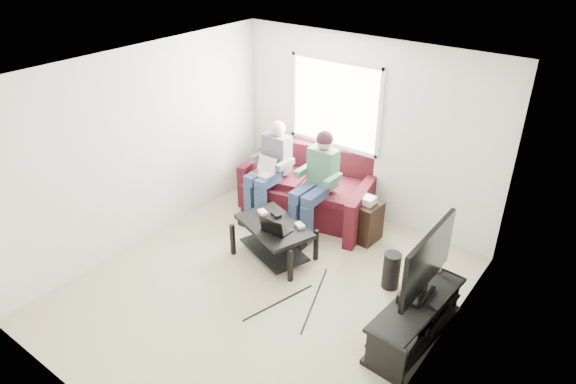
{
  "coord_description": "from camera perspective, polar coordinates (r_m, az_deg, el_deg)",
  "views": [
    {
      "loc": [
        3.16,
        -3.71,
        3.97
      ],
      "look_at": [
        -0.09,
        0.6,
        1.03
      ],
      "focal_mm": 32.0,
      "sensor_mm": 36.0,
      "label": 1
    }
  ],
  "objects": [
    {
      "name": "controller_b",
      "position": [
        6.68,
        -1.31,
        -2.53
      ],
      "size": [
        0.16,
        0.13,
        0.04
      ],
      "primitive_type": "cube",
      "rotation": [
        0.0,
        0.0,
        -0.36
      ],
      "color": "black",
      "rests_on": "coffee_table"
    },
    {
      "name": "ceiling",
      "position": [
        5.06,
        -3.33,
        12.85
      ],
      "size": [
        4.5,
        4.5,
        0.0
      ],
      "primitive_type": "plane",
      "rotation": [
        3.14,
        0.0,
        0.0
      ],
      "color": "white",
      "rests_on": "wall_back"
    },
    {
      "name": "console_black",
      "position": [
        5.61,
        13.81,
        -13.48
      ],
      "size": [
        0.38,
        0.3,
        0.07
      ],
      "primitive_type": "cube",
      "color": "black",
      "rests_on": "tv_stand"
    },
    {
      "name": "tv",
      "position": [
        5.33,
        15.26,
        -7.39
      ],
      "size": [
        0.12,
        1.1,
        0.81
      ],
      "color": "black",
      "rests_on": "tv_stand"
    },
    {
      "name": "drink_cup",
      "position": [
        5.98,
        16.39,
        -7.88
      ],
      "size": [
        0.08,
        0.08,
        0.12
      ],
      "primitive_type": "cylinder",
      "color": "#9F6444",
      "rests_on": "tv_stand"
    },
    {
      "name": "laptop_black",
      "position": [
        6.33,
        -1.21,
        -3.35
      ],
      "size": [
        0.38,
        0.3,
        0.24
      ],
      "primitive_type": null,
      "rotation": [
        0.0,
        0.0,
        -0.2
      ],
      "color": "black",
      "rests_on": "coffee_table"
    },
    {
      "name": "wall_right",
      "position": [
        4.71,
        16.27,
        -7.24
      ],
      "size": [
        0.0,
        4.5,
        4.5
      ],
      "primitive_type": "plane",
      "rotation": [
        1.57,
        0.0,
        -1.57
      ],
      "color": "silver",
      "rests_on": "floor"
    },
    {
      "name": "person_left",
      "position": [
        7.38,
        -2.02,
        2.95
      ],
      "size": [
        0.4,
        0.71,
        1.4
      ],
      "color": "#324B6F",
      "rests_on": "sofa"
    },
    {
      "name": "wall_left",
      "position": [
        6.89,
        -15.91,
        4.66
      ],
      "size": [
        0.0,
        4.5,
        4.5
      ],
      "primitive_type": "plane",
      "rotation": [
        1.57,
        0.0,
        1.57
      ],
      "color": "silver",
      "rests_on": "floor"
    },
    {
      "name": "laptop_silver",
      "position": [
        7.28,
        -2.77,
        2.47
      ],
      "size": [
        0.38,
        0.32,
        0.24
      ],
      "primitive_type": null,
      "rotation": [
        0.0,
        0.0,
        0.37
      ],
      "color": "silver",
      "rests_on": "person_left"
    },
    {
      "name": "keyboard_floor",
      "position": [
        5.99,
        12.4,
        -13.54
      ],
      "size": [
        0.28,
        0.49,
        0.03
      ],
      "primitive_type": "cube",
      "rotation": [
        0.0,
        0.0,
        0.29
      ],
      "color": "black",
      "rests_on": "floor"
    },
    {
      "name": "wall_front",
      "position": [
        4.38,
        -22.49,
        -11.53
      ],
      "size": [
        4.5,
        0.0,
        4.5
      ],
      "primitive_type": "plane",
      "rotation": [
        -1.57,
        0.0,
        0.0
      ],
      "color": "silver",
      "rests_on": "floor"
    },
    {
      "name": "wall_back",
      "position": [
        7.25,
        8.54,
        6.66
      ],
      "size": [
        4.5,
        0.0,
        4.5
      ],
      "primitive_type": "plane",
      "rotation": [
        1.57,
        0.0,
        0.0
      ],
      "color": "silver",
      "rests_on": "floor"
    },
    {
      "name": "coffee_table",
      "position": [
        6.58,
        -1.58,
        -4.56
      ],
      "size": [
        1.14,
        0.91,
        0.5
      ],
      "color": "black",
      "rests_on": "floor"
    },
    {
      "name": "subwoofer",
      "position": [
        6.28,
        11.41,
        -8.55
      ],
      "size": [
        0.21,
        0.21,
        0.47
      ],
      "primitive_type": "cylinder",
      "color": "black",
      "rests_on": "floor"
    },
    {
      "name": "floor",
      "position": [
        6.28,
        -2.66,
        -10.63
      ],
      "size": [
        4.5,
        4.5,
        0.0
      ],
      "primitive_type": "plane",
      "color": "beige",
      "rests_on": "ground"
    },
    {
      "name": "console_white",
      "position": [
        5.37,
        12.19,
        -15.62
      ],
      "size": [
        0.3,
        0.22,
        0.06
      ],
      "primitive_type": "cube",
      "color": "silver",
      "rests_on": "tv_stand"
    },
    {
      "name": "sofa",
      "position": [
        7.63,
        2.17,
        0.21
      ],
      "size": [
        2.22,
        1.3,
        0.95
      ],
      "color": "#441120",
      "rests_on": "floor"
    },
    {
      "name": "controller_a",
      "position": [
        6.73,
        -2.83,
        -2.26
      ],
      "size": [
        0.16,
        0.14,
        0.04
      ],
      "primitive_type": "cube",
      "rotation": [
        0.0,
        0.0,
        -0.4
      ],
      "color": "silver",
      "rests_on": "coffee_table"
    },
    {
      "name": "console_grey",
      "position": [
        5.86,
        15.28,
        -11.51
      ],
      "size": [
        0.34,
        0.26,
        0.08
      ],
      "primitive_type": "cube",
      "color": "gray",
      "rests_on": "tv_stand"
    },
    {
      "name": "controller_c",
      "position": [
        6.45,
        1.33,
        -3.75
      ],
      "size": [
        0.17,
        0.14,
        0.04
      ],
      "primitive_type": "cube",
      "rotation": [
        0.0,
        0.0,
        -0.45
      ],
      "color": "gray",
      "rests_on": "coffee_table"
    },
    {
      "name": "window",
      "position": [
        7.37,
        5.21,
        9.71
      ],
      "size": [
        1.48,
        0.04,
        1.28
      ],
      "color": "white",
      "rests_on": "wall_back"
    },
    {
      "name": "soundbar",
      "position": [
        5.6,
        13.62,
        -10.4
      ],
      "size": [
        0.12,
        0.5,
        0.1
      ],
      "primitive_type": "cube",
      "color": "black",
      "rests_on": "tv_stand"
    },
    {
      "name": "end_table",
      "position": [
        7.06,
        8.54,
        -3.11
      ],
      "size": [
        0.38,
        0.38,
        0.66
      ],
      "color": "black",
      "rests_on": "floor"
    },
    {
      "name": "tv_stand",
      "position": [
        5.7,
        13.94,
        -13.75
      ],
      "size": [
        0.52,
        1.43,
        0.47
      ],
      "color": "black",
      "rests_on": "floor"
    },
    {
      "name": "person_right",
      "position": [
        6.94,
        3.23,
        1.73
      ],
      "size": [
        0.4,
        0.71,
        1.44
      ],
      "color": "#324B6F",
      "rests_on": "sofa"
    }
  ]
}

